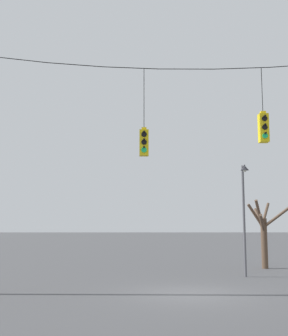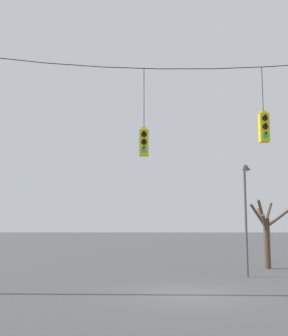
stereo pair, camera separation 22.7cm
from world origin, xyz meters
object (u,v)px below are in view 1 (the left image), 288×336
street_lamp (244,201)px  bare_tree (264,232)px  traffic_light_near_right_pole (144,142)px  traffic_light_over_intersection (263,127)px

street_lamp → bare_tree: bearing=62.3°
street_lamp → bare_tree: street_lamp is taller
traffic_light_near_right_pole → street_lamp: size_ratio=0.64×
traffic_light_near_right_pole → traffic_light_over_intersection: (4.51, -0.00, 0.57)m
traffic_light_over_intersection → bare_tree: traffic_light_over_intersection is taller
street_lamp → traffic_light_near_right_pole: bearing=-136.3°
traffic_light_near_right_pole → bare_tree: size_ratio=0.89×
street_lamp → traffic_light_over_intersection: bearing=-94.0°
traffic_light_over_intersection → street_lamp: (0.33, 4.62, -2.54)m
traffic_light_near_right_pole → traffic_light_over_intersection: 4.54m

